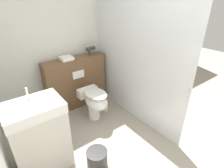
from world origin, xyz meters
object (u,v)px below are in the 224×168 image
Objects in this scene: hair_drier at (91,49)px; sink_vanity at (40,137)px; toilet at (95,101)px; waste_bin at (97,159)px.

sink_vanity is at bearing -142.69° from hair_drier.
sink_vanity is (-1.01, -0.42, 0.11)m from toilet.
toilet is 2.21× the size of waste_bin.
hair_drier is (0.34, 0.61, 0.71)m from toilet.
toilet is at bearing -119.02° from hair_drier.
hair_drier is at bearing 37.31° from sink_vanity.
toilet is 0.54× the size of sink_vanity.
toilet is 1.00m from hair_drier.
waste_bin is at bearing -120.11° from hair_drier.
sink_vanity is at bearing 140.65° from waste_bin.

